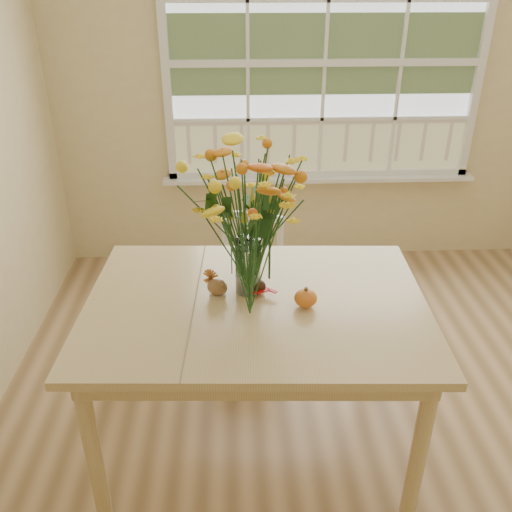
{
  "coord_description": "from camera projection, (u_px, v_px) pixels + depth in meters",
  "views": [
    {
      "loc": [
        -0.66,
        -1.8,
        2.15
      ],
      "look_at": [
        -0.57,
        0.27,
        1.04
      ],
      "focal_mm": 38.0,
      "sensor_mm": 36.0,
      "label": 1
    }
  ],
  "objects": [
    {
      "name": "window",
      "position": [
        325.0,
        65.0,
        3.85
      ],
      "size": [
        2.42,
        0.12,
        1.74
      ],
      "color": "silver",
      "rests_on": "wall_back"
    },
    {
      "name": "pumpkin",
      "position": [
        306.0,
        299.0,
        2.38
      ],
      "size": [
        0.1,
        0.1,
        0.08
      ],
      "primitive_type": "ellipsoid",
      "color": "orange",
      "rests_on": "dining_table"
    },
    {
      "name": "turkey_figurine",
      "position": [
        217.0,
        287.0,
        2.45
      ],
      "size": [
        0.11,
        0.1,
        0.12
      ],
      "rotation": [
        0.0,
        0.0,
        -0.38
      ],
      "color": "#CCB78C",
      "rests_on": "dining_table"
    },
    {
      "name": "dark_gourd",
      "position": [
        258.0,
        287.0,
        2.49
      ],
      "size": [
        0.13,
        0.09,
        0.06
      ],
      "color": "#38160F",
      "rests_on": "dining_table"
    },
    {
      "name": "windsor_chair",
      "position": [
        249.0,
        277.0,
        3.31
      ],
      "size": [
        0.47,
        0.46,
        0.85
      ],
      "rotation": [
        0.0,
        0.0,
        -0.25
      ],
      "color": "white",
      "rests_on": "floor"
    },
    {
      "name": "wall_back",
      "position": [
        323.0,
        90.0,
        3.97
      ],
      "size": [
        4.0,
        0.02,
        2.7
      ],
      "primitive_type": "cube",
      "color": "beige",
      "rests_on": "floor"
    },
    {
      "name": "flower_vase",
      "position": [
        248.0,
        213.0,
        2.33
      ],
      "size": [
        0.55,
        0.55,
        0.66
      ],
      "color": "white",
      "rests_on": "dining_table"
    },
    {
      "name": "floor",
      "position": [
        376.0,
        469.0,
        2.63
      ],
      "size": [
        4.0,
        4.5,
        0.01
      ],
      "primitive_type": "cube",
      "color": "olive",
      "rests_on": "ground"
    },
    {
      "name": "dining_table",
      "position": [
        256.0,
        318.0,
        2.48
      ],
      "size": [
        1.58,
        1.16,
        0.82
      ],
      "rotation": [
        0.0,
        0.0,
        -0.04
      ],
      "color": "tan",
      "rests_on": "floor"
    }
  ]
}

